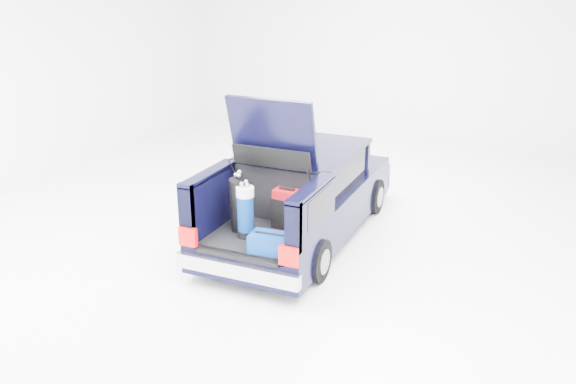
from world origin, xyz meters
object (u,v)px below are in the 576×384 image
at_px(black_golf_bag, 239,205).
at_px(blue_duffel, 270,243).
at_px(blue_golf_bag, 246,211).
at_px(car, 303,195).
at_px(red_suitcase, 287,209).

bearing_deg(black_golf_bag, blue_duffel, -56.19).
xyz_separation_m(black_golf_bag, blue_golf_bag, (0.17, -0.13, -0.03)).
xyz_separation_m(blue_golf_bag, blue_duffel, (0.51, -0.31, -0.25)).
distance_m(car, red_suitcase, 1.24).
relative_size(red_suitcase, black_golf_bag, 0.68).
relative_size(black_golf_bag, blue_golf_bag, 1.08).
height_order(car, blue_golf_bag, car).
relative_size(red_suitcase, blue_golf_bag, 0.74).
bearing_deg(car, blue_golf_bag, -95.21).
distance_m(car, blue_duffel, 2.04).
bearing_deg(black_golf_bag, red_suitcase, 10.04).
height_order(black_golf_bag, blue_duffel, black_golf_bag).
xyz_separation_m(red_suitcase, blue_duffel, (0.12, -0.81, -0.16)).
height_order(red_suitcase, blue_duffel, red_suitcase).
height_order(black_golf_bag, blue_golf_bag, black_golf_bag).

